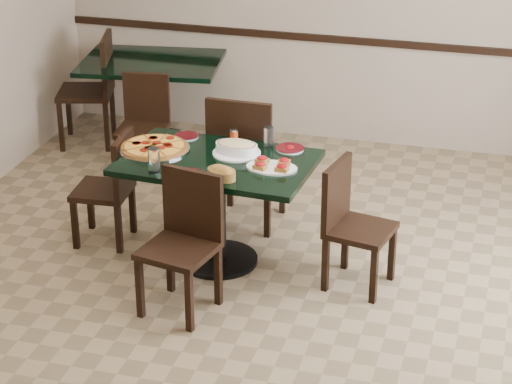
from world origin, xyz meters
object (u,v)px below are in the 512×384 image
(back_chair_near, at_px, (144,120))
(chair_left, at_px, (112,183))
(chair_right, at_px, (350,219))
(chair_near, at_px, (185,235))
(bruschetta_platter, at_px, (272,165))
(lasagna_casserole, at_px, (237,147))
(back_table, at_px, (152,86))
(chair_far, at_px, (244,154))
(pepperoni_pizza, at_px, (154,147))
(main_table, at_px, (217,185))
(bread_basket, at_px, (222,173))
(back_chair_left, at_px, (95,84))

(back_chair_near, bearing_deg, chair_left, -84.64)
(chair_right, bearing_deg, chair_near, 132.06)
(bruschetta_platter, bearing_deg, lasagna_casserole, 149.08)
(back_table, distance_m, chair_left, 1.83)
(chair_far, bearing_deg, chair_left, 30.73)
(chair_far, bearing_deg, pepperoni_pizza, 47.97)
(chair_far, height_order, chair_left, chair_far)
(lasagna_casserole, relative_size, bruschetta_platter, 0.95)
(chair_right, bearing_deg, chair_far, 67.36)
(back_chair_near, relative_size, lasagna_casserole, 2.54)
(chair_right, height_order, chair_left, chair_right)
(back_table, xyz_separation_m, bruschetta_platter, (1.56, -1.92, 0.25))
(main_table, distance_m, bread_basket, 0.37)
(chair_right, bearing_deg, bread_basket, 118.60)
(main_table, distance_m, back_chair_left, 2.42)
(back_table, relative_size, back_chair_near, 1.57)
(main_table, relative_size, back_table, 1.02)
(main_table, height_order, chair_near, chair_near)
(chair_right, bearing_deg, main_table, 99.10)
(main_table, relative_size, chair_near, 1.46)
(main_table, height_order, lasagna_casserole, lasagna_casserole)
(pepperoni_pizza, bearing_deg, back_chair_left, 124.99)
(chair_left, distance_m, bread_basket, 1.04)
(pepperoni_pizza, xyz_separation_m, bread_basket, (0.57, -0.33, 0.02))
(back_table, xyz_separation_m, pepperoni_pizza, (0.72, -1.83, 0.24))
(chair_left, relative_size, back_chair_left, 0.84)
(chair_right, distance_m, lasagna_casserole, 0.88)
(chair_near, bearing_deg, pepperoni_pizza, 135.79)
(chair_right, bearing_deg, back_chair_near, 66.61)
(back_chair_left, height_order, bread_basket, back_chair_left)
(back_table, relative_size, back_chair_left, 1.31)
(chair_near, xyz_separation_m, lasagna_casserole, (0.12, 0.71, 0.31))
(chair_far, relative_size, bruschetta_platter, 3.00)
(chair_left, bearing_deg, bread_basket, 63.55)
(chair_far, height_order, back_chair_near, chair_far)
(pepperoni_pizza, bearing_deg, chair_near, -55.95)
(back_table, distance_m, pepperoni_pizza, 1.98)
(back_table, xyz_separation_m, bread_basket, (1.29, -2.15, 0.26))
(back_table, height_order, back_chair_left, back_chair_left)
(lasagna_casserole, relative_size, bread_basket, 1.37)
(bread_basket, distance_m, bruschetta_platter, 0.35)
(back_chair_left, bearing_deg, chair_right, 39.15)
(back_table, xyz_separation_m, chair_far, (1.20, -1.32, 0.04))
(main_table, xyz_separation_m, chair_near, (-0.03, -0.58, -0.08))
(chair_left, relative_size, bread_basket, 3.47)
(bread_basket, bearing_deg, chair_right, 38.14)
(chair_far, xyz_separation_m, lasagna_casserole, (0.07, -0.43, 0.23))
(chair_near, bearing_deg, chair_left, 150.56)
(chair_near, bearing_deg, chair_far, 99.44)
(back_chair_near, height_order, pepperoni_pizza, back_chair_near)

